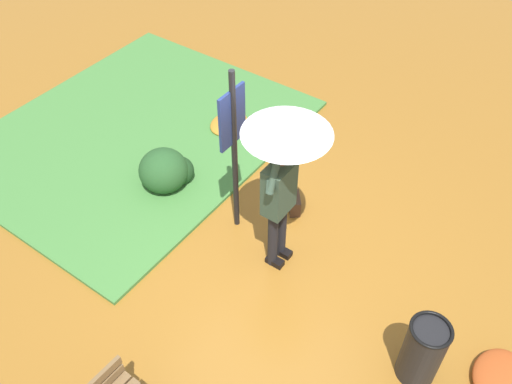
{
  "coord_description": "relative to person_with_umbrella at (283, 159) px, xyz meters",
  "views": [
    {
      "loc": [
        -3.36,
        -2.21,
        5.3
      ],
      "look_at": [
        0.32,
        0.4,
        0.85
      ],
      "focal_mm": 38.33,
      "sensor_mm": 36.0,
      "label": 1
    }
  ],
  "objects": [
    {
      "name": "info_sign_post",
      "position": [
        0.1,
        0.73,
        -0.11
      ],
      "size": [
        0.44,
        0.07,
        2.3
      ],
      "color": "black",
      "rests_on": "ground_plane"
    },
    {
      "name": "ground_plane",
      "position": [
        -0.31,
        -0.05,
        -1.55
      ],
      "size": [
        18.0,
        18.0,
        0.0
      ],
      "primitive_type": "plane",
      "color": "#9E6623"
    },
    {
      "name": "grass_verge",
      "position": [
        0.67,
        3.1,
        -1.53
      ],
      "size": [
        4.8,
        4.0,
        0.05
      ],
      "color": "#47843D",
      "rests_on": "ground_plane"
    },
    {
      "name": "handbag",
      "position": [
        0.73,
        0.25,
        -1.42
      ],
      "size": [
        0.32,
        0.3,
        0.37
      ],
      "color": "#4C3323",
      "rests_on": "ground_plane"
    },
    {
      "name": "leaf_pile_by_bench",
      "position": [
        1.65,
        2.04,
        -1.48
      ],
      "size": [
        0.67,
        0.53,
        0.15
      ],
      "color": "#C68428",
      "rests_on": "ground_plane"
    },
    {
      "name": "trash_bin",
      "position": [
        -0.5,
        -2.02,
        -1.13
      ],
      "size": [
        0.42,
        0.42,
        0.83
      ],
      "color": "black",
      "rests_on": "ground_plane"
    },
    {
      "name": "person_with_umbrella",
      "position": [
        0.0,
        0.0,
        0.0
      ],
      "size": [
        0.96,
        0.96,
        2.04
      ],
      "color": "black",
      "rests_on": "ground_plane"
    },
    {
      "name": "leaf_pile_near_person",
      "position": [
        -0.09,
        -2.77,
        -1.48
      ],
      "size": [
        0.68,
        0.55,
        0.15
      ],
      "color": "#B74C1E",
      "rests_on": "ground_plane"
    },
    {
      "name": "shrub_cluster",
      "position": [
        0.11,
        1.93,
        -1.27
      ],
      "size": [
        0.74,
        0.67,
        0.6
      ],
      "color": "#285628",
      "rests_on": "ground_plane"
    }
  ]
}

